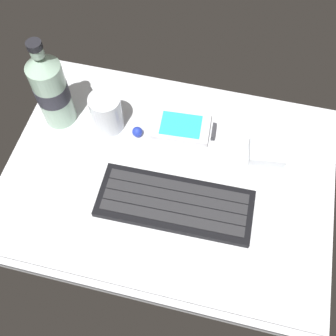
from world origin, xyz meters
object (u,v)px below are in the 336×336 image
at_px(keyboard, 175,203).
at_px(trackball_mouse, 137,132).
at_px(charger_block, 267,152).
at_px(water_bottle, 51,89).
at_px(juice_cup, 107,114).
at_px(handheld_device, 184,127).

bearing_deg(keyboard, trackball_mouse, 128.92).
distance_m(keyboard, charger_block, 0.21).
xyz_separation_m(keyboard, water_bottle, (-0.28, 0.14, 0.08)).
distance_m(water_bottle, trackball_mouse, 0.19).
bearing_deg(charger_block, water_bottle, -179.37).
distance_m(water_bottle, charger_block, 0.44).
bearing_deg(keyboard, juice_cup, 139.99).
bearing_deg(handheld_device, trackball_mouse, -158.34).
height_order(handheld_device, water_bottle, water_bottle).
height_order(handheld_device, juice_cup, juice_cup).
relative_size(juice_cup, water_bottle, 0.41).
bearing_deg(juice_cup, handheld_device, 9.40).
relative_size(water_bottle, trackball_mouse, 9.45).
xyz_separation_m(handheld_device, water_bottle, (-0.26, -0.03, 0.08)).
height_order(keyboard, water_bottle, water_bottle).
bearing_deg(keyboard, water_bottle, 152.87).
distance_m(keyboard, water_bottle, 0.33).
distance_m(keyboard, handheld_device, 0.18).
relative_size(handheld_device, charger_block, 1.88).
height_order(juice_cup, water_bottle, water_bottle).
distance_m(keyboard, juice_cup, 0.23).
relative_size(charger_block, trackball_mouse, 3.18).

